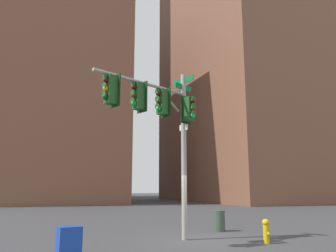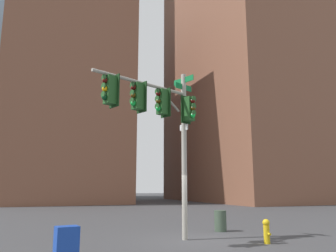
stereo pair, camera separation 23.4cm
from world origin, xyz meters
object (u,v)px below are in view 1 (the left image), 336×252
fire_hydrant (266,230)px  newspaper_box (69,248)px  signal_pole_assembly (162,115)px  litter_bin (219,221)px

fire_hydrant → newspaper_box: size_ratio=0.83×
signal_pole_assembly → newspaper_box: signal_pole_assembly is taller
signal_pole_assembly → newspaper_box: (2.75, -3.55, -4.27)m
signal_pole_assembly → newspaper_box: size_ratio=6.42×
fire_hydrant → signal_pole_assembly: bearing=-111.2°
litter_bin → newspaper_box: (4.97, -7.30, 0.05)m
signal_pole_assembly → fire_hydrant: bearing=137.2°
newspaper_box → litter_bin: bearing=115.5°
fire_hydrant → litter_bin: litter_bin is taller
fire_hydrant → litter_bin: (-3.61, 0.17, 0.00)m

